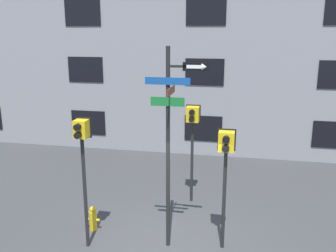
# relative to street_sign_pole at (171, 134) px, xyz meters

# --- Properties ---
(ground_plane) EXTENTS (60.00, 60.00, 0.00)m
(ground_plane) POSITION_rel_street_sign_pole_xyz_m (0.01, -0.26, -2.69)
(ground_plane) COLOR #38383A
(building_facade) EXTENTS (24.00, 0.63, 11.02)m
(building_facade) POSITION_rel_street_sign_pole_xyz_m (0.01, 6.94, 2.82)
(building_facade) COLOR gray
(building_facade) RESTS_ON ground_plane
(street_sign_pole) EXTENTS (1.34, 0.82, 4.52)m
(street_sign_pole) POSITION_rel_street_sign_pole_xyz_m (0.00, 0.00, 0.00)
(street_sign_pole) COLOR black
(street_sign_pole) RESTS_ON ground_plane
(pedestrian_signal_left) EXTENTS (0.34, 0.40, 3.02)m
(pedestrian_signal_left) POSITION_rel_street_sign_pole_xyz_m (-1.87, -0.40, -0.37)
(pedestrian_signal_left) COLOR black
(pedestrian_signal_left) RESTS_ON ground_plane
(pedestrian_signal_right) EXTENTS (0.40, 0.40, 2.78)m
(pedestrian_signal_right) POSITION_rel_street_sign_pole_xyz_m (1.17, 0.16, -0.49)
(pedestrian_signal_right) COLOR black
(pedestrian_signal_right) RESTS_ON ground_plane
(pedestrian_signal_across) EXTENTS (0.40, 0.40, 2.83)m
(pedestrian_signal_across) POSITION_rel_street_sign_pole_xyz_m (0.14, 2.42, -0.44)
(pedestrian_signal_across) COLOR black
(pedestrian_signal_across) RESTS_ON ground_plane
(fire_hydrant) EXTENTS (0.35, 0.19, 0.63)m
(fire_hydrant) POSITION_rel_street_sign_pole_xyz_m (-2.03, 0.32, -2.38)
(fire_hydrant) COLOR gold
(fire_hydrant) RESTS_ON ground_plane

